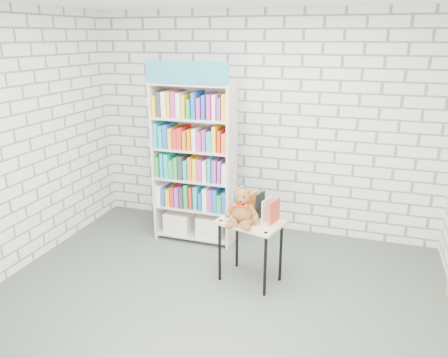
% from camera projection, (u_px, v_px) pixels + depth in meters
% --- Properties ---
extents(ground, '(4.50, 4.50, 0.00)m').
position_uv_depth(ground, '(210.00, 306.00, 4.20)').
color(ground, '#444D41').
rests_on(ground, ground).
extents(room_shell, '(4.52, 4.02, 2.81)m').
position_uv_depth(room_shell, '(208.00, 123.00, 3.64)').
color(room_shell, silver).
rests_on(room_shell, ground).
extents(bookshelf, '(0.99, 0.38, 2.21)m').
position_uv_depth(bookshelf, '(195.00, 163.00, 5.31)').
color(bookshelf, beige).
rests_on(bookshelf, ground).
extents(display_table, '(0.73, 0.59, 0.69)m').
position_uv_depth(display_table, '(251.00, 229.00, 4.47)').
color(display_table, tan).
rests_on(display_table, ground).
extents(table_books, '(0.48, 0.31, 0.26)m').
position_uv_depth(table_books, '(256.00, 206.00, 4.48)').
color(table_books, '#2AA4B8').
rests_on(table_books, display_table).
extents(teddy_bear, '(0.35, 0.32, 0.38)m').
position_uv_depth(teddy_bear, '(242.00, 209.00, 4.34)').
color(teddy_bear, brown).
rests_on(teddy_bear, display_table).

